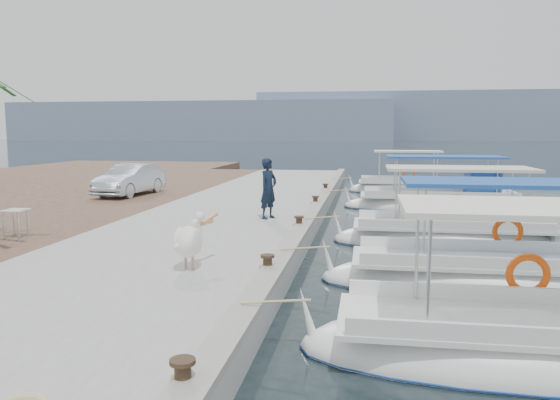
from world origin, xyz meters
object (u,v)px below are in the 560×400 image
object	(u,v)px
parked_car	(130,180)
fishing_caique_b	(503,282)
pelican	(190,240)
fishing_caique_d	(440,205)
fishing_caique_a	(524,353)
fisherman	(268,189)
fishing_caique_c	(450,240)
fishing_caique_e	(404,190)

from	to	relation	value
parked_car	fishing_caique_b	bearing A→B (deg)	-33.48
pelican	parked_car	xyz separation A→B (m)	(-6.65, 11.91, 0.09)
fishing_caique_b	fishing_caique_d	xyz separation A→B (m)	(0.24, 11.84, 0.06)
fishing_caique_a	fishing_caique_b	world-z (taller)	same
fisherman	fishing_caique_c	bearing A→B (deg)	-70.11
pelican	fisherman	distance (m)	6.51
pelican	fisherman	bearing A→B (deg)	86.31
fishing_caique_b	parked_car	bearing A→B (deg)	140.80
fishing_caique_a	fishing_caique_c	distance (m)	8.16
fishing_caique_a	pelican	world-z (taller)	fishing_caique_a
fishing_caique_e	parked_car	world-z (taller)	fishing_caique_e
fishing_caique_c	pelican	world-z (taller)	fishing_caique_c
fisherman	parked_car	xyz separation A→B (m)	(-7.07, 5.42, -0.29)
fishing_caique_d	pelican	bearing A→B (deg)	-116.34
parked_car	fishing_caique_d	bearing A→B (deg)	11.26
fishing_caique_c	fisherman	bearing A→B (deg)	171.61
parked_car	fishing_caique_a	bearing A→B (deg)	-43.65
fishing_caique_d	fishing_caique_e	distance (m)	6.42
pelican	parked_car	bearing A→B (deg)	119.19
fishing_caique_d	fisherman	world-z (taller)	fisherman
fishing_caique_e	pelican	world-z (taller)	fishing_caique_e
fishing_caique_b	fisherman	xyz separation A→B (m)	(-5.87, 5.14, 1.33)
fishing_caique_a	fishing_caique_e	xyz separation A→B (m)	(-0.24, 21.99, 0.00)
pelican	fisherman	size ratio (longest dim) A/B	0.75
fishing_caique_b	fishing_caique_d	world-z (taller)	same
fishing_caique_e	pelican	xyz separation A→B (m)	(-5.44, -19.51, 0.95)
fishing_caique_b	fishing_caique_e	xyz separation A→B (m)	(-0.85, 18.16, 0.00)
fishing_caique_a	fishing_caique_d	world-z (taller)	same
fishing_caique_c	fishing_caique_e	bearing A→B (deg)	91.71
fishing_caique_a	fishing_caique_c	xyz separation A→B (m)	(0.17, 8.16, -0.00)
fishing_caique_e	pelican	size ratio (longest dim) A/B	4.11
fishing_caique_b	parked_car	world-z (taller)	fishing_caique_b
pelican	fisherman	world-z (taller)	fisherman
pelican	fishing_caique_a	bearing A→B (deg)	-23.51
fishing_caique_c	fishing_caique_d	distance (m)	7.53
fishing_caique_d	fisherman	size ratio (longest dim) A/B	4.12
fishing_caique_d	parked_car	bearing A→B (deg)	-174.46
fishing_caique_d	pelican	world-z (taller)	fishing_caique_d
fishing_caique_a	fishing_caique_e	size ratio (longest dim) A/B	1.08
fishing_caique_d	fisherman	distance (m)	9.16
fishing_caique_b	fishing_caique_c	world-z (taller)	same
pelican	fishing_caique_c	bearing A→B (deg)	44.15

